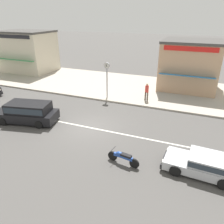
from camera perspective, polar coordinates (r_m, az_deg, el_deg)
name	(u,v)px	position (r m, az deg, el deg)	size (l,w,h in m)	color
ground_plane	(88,127)	(16.32, -6.31, -3.97)	(160.00, 160.00, 0.00)	#4C4947
lane_centre_stripe	(88,127)	(16.32, -6.31, -3.96)	(50.40, 0.14, 0.01)	silver
kerb_strip	(130,87)	(25.05, 4.61, 6.58)	(68.00, 10.00, 0.15)	#ADA393
hatchback_silver_0	(204,164)	(12.58, 22.84, -12.36)	(3.89, 2.00, 1.10)	#B7BABF
minivan_black_1	(27,112)	(17.93, -21.30, 0.11)	(5.11, 2.82, 1.56)	black
motorcycle_0	(123,157)	(12.38, 2.87, -11.75)	(1.92, 0.57, 0.80)	black
street_clock	(107,72)	(20.89, -1.33, 10.28)	(0.56, 0.22, 3.41)	#9E9EA3
pedestrian_mid_kerb	(147,91)	(20.74, 9.07, 5.56)	(0.34, 0.34, 1.67)	#4C4238
shopfront_corner_warung	(189,64)	(25.39, 19.58, 11.63)	(5.90, 6.34, 5.07)	tan
shopfront_mid_block	(28,51)	(33.76, -21.19, 14.60)	(7.05, 5.94, 5.43)	beige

